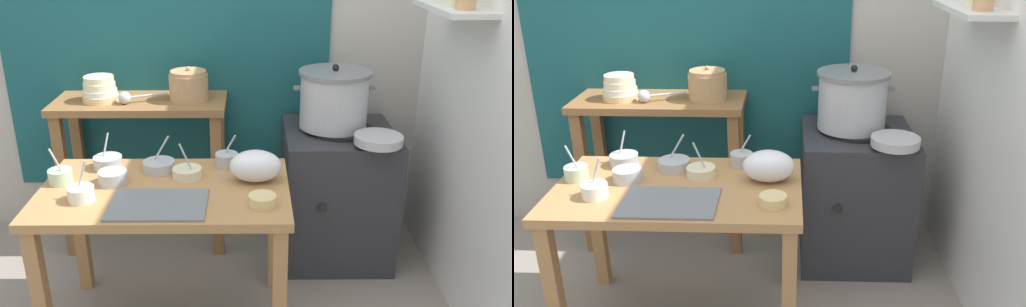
% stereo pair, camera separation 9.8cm
% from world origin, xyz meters
% --- Properties ---
extents(wall_back, '(4.40, 0.12, 2.60)m').
position_xyz_m(wall_back, '(0.08, 1.10, 1.30)').
color(wall_back, '#B2ADA3').
rests_on(wall_back, ground).
extents(wall_right, '(0.30, 3.20, 2.60)m').
position_xyz_m(wall_right, '(1.40, 0.20, 1.30)').
color(wall_right, white).
rests_on(wall_right, ground).
extents(prep_table, '(1.10, 0.66, 0.72)m').
position_xyz_m(prep_table, '(-0.04, 0.08, 0.61)').
color(prep_table, '#B27F4C').
rests_on(prep_table, ground).
extents(back_shelf_table, '(0.96, 0.40, 0.90)m').
position_xyz_m(back_shelf_table, '(-0.28, 0.83, 0.68)').
color(back_shelf_table, olive).
rests_on(back_shelf_table, ground).
extents(stove_block, '(0.60, 0.61, 0.78)m').
position_xyz_m(stove_block, '(0.83, 0.70, 0.38)').
color(stove_block, '#2D2D33').
rests_on(stove_block, ground).
extents(steamer_pot, '(0.44, 0.39, 0.35)m').
position_xyz_m(steamer_pot, '(0.79, 0.72, 0.94)').
color(steamer_pot, '#B7BABF').
rests_on(steamer_pot, stove_block).
extents(clay_pot, '(0.22, 0.22, 0.19)m').
position_xyz_m(clay_pot, '(-0.00, 0.83, 0.98)').
color(clay_pot, tan).
rests_on(clay_pot, back_shelf_table).
extents(bowl_stack_enamel, '(0.20, 0.20, 0.14)m').
position_xyz_m(bowl_stack_enamel, '(-0.49, 0.81, 0.96)').
color(bowl_stack_enamel, '#E5C684').
rests_on(bowl_stack_enamel, back_shelf_table).
extents(ladle, '(0.26, 0.13, 0.07)m').
position_xyz_m(ladle, '(-0.33, 0.76, 0.94)').
color(ladle, '#B7BABF').
rests_on(ladle, back_shelf_table).
extents(serving_tray, '(0.40, 0.28, 0.01)m').
position_xyz_m(serving_tray, '(-0.04, -0.09, 0.72)').
color(serving_tray, slate).
rests_on(serving_tray, prep_table).
extents(plastic_bag, '(0.24, 0.16, 0.15)m').
position_xyz_m(plastic_bag, '(0.36, 0.15, 0.79)').
color(plastic_bag, white).
rests_on(plastic_bag, prep_table).
extents(wide_pan, '(0.24, 0.24, 0.04)m').
position_xyz_m(wide_pan, '(0.98, 0.45, 0.80)').
color(wide_pan, '#B7BABF').
rests_on(wide_pan, stove_block).
extents(prep_bowl_0, '(0.11, 0.11, 0.18)m').
position_xyz_m(prep_bowl_0, '(-0.37, -0.04, 0.75)').
color(prep_bowl_0, silver).
rests_on(prep_bowl_0, prep_table).
extents(prep_bowl_1, '(0.11, 0.11, 0.17)m').
position_xyz_m(prep_bowl_1, '(-0.51, 0.13, 0.76)').
color(prep_bowl_1, '#B7D1AD').
rests_on(prep_bowl_1, prep_table).
extents(prep_bowl_2, '(0.14, 0.14, 0.17)m').
position_xyz_m(prep_bowl_2, '(-0.34, 0.30, 0.75)').
color(prep_bowl_2, '#B7BABF').
rests_on(prep_bowl_2, prep_table).
extents(prep_bowl_3, '(0.11, 0.11, 0.16)m').
position_xyz_m(prep_bowl_3, '(0.23, 0.32, 0.76)').
color(prep_bowl_3, '#B7BABF').
rests_on(prep_bowl_3, prep_table).
extents(prep_bowl_4, '(0.13, 0.13, 0.06)m').
position_xyz_m(prep_bowl_4, '(-0.27, 0.13, 0.75)').
color(prep_bowl_4, '#B7BABF').
rests_on(prep_bowl_4, prep_table).
extents(prep_bowl_5, '(0.13, 0.13, 0.18)m').
position_xyz_m(prep_bowl_5, '(0.05, 0.18, 0.75)').
color(prep_bowl_5, beige).
rests_on(prep_bowl_5, prep_table).
extents(prep_bowl_6, '(0.15, 0.15, 0.17)m').
position_xyz_m(prep_bowl_6, '(-0.09, 0.27, 0.75)').
color(prep_bowl_6, '#B7BABF').
rests_on(prep_bowl_6, prep_table).
extents(prep_bowl_7, '(0.12, 0.12, 0.04)m').
position_xyz_m(prep_bowl_7, '(0.39, -0.09, 0.74)').
color(prep_bowl_7, '#E5C684').
rests_on(prep_bowl_7, prep_table).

